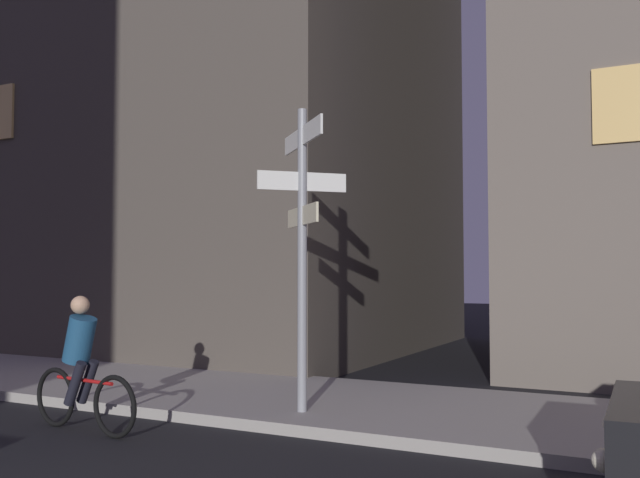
% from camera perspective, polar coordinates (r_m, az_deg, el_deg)
% --- Properties ---
extents(sidewalk_kerb, '(40.00, 3.44, 0.14)m').
position_cam_1_polar(sidewalk_kerb, '(9.82, 2.39, -13.44)').
color(sidewalk_kerb, '#9E9991').
rests_on(sidewalk_kerb, ground_plane).
extents(signpost, '(1.16, 1.16, 3.85)m').
position_cam_1_polar(signpost, '(8.85, -1.47, 0.79)').
color(signpost, gray).
rests_on(signpost, sidewalk_kerb).
extents(cyclist, '(1.81, 0.37, 1.61)m').
position_cam_1_polar(cyclist, '(8.89, -18.97, -10.00)').
color(cyclist, black).
rests_on(cyclist, ground_plane).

